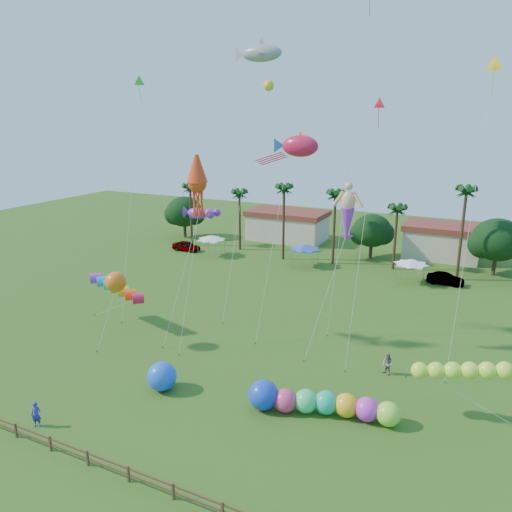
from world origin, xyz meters
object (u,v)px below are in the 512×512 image
at_px(car_a, 186,246).
at_px(spectator_a, 36,415).
at_px(blue_ball, 162,376).
at_px(spectator_b, 387,364).
at_px(caterpillar_inflatable, 317,403).
at_px(car_b, 445,279).

xyz_separation_m(car_a, spectator_a, (16.10, -41.31, 0.13)).
bearing_deg(spectator_a, blue_ball, 30.87).
relative_size(spectator_b, blue_ball, 0.84).
height_order(caterpillar_inflatable, blue_ball, blue_ball).
bearing_deg(spectator_a, car_a, 84.19).
xyz_separation_m(car_b, spectator_a, (-20.67, -41.97, 0.17)).
bearing_deg(spectator_b, spectator_a, -104.93).
relative_size(spectator_b, caterpillar_inflatable, 0.18).
distance_m(car_b, blue_ball, 38.17).
bearing_deg(car_b, caterpillar_inflatable, 171.70).
xyz_separation_m(spectator_a, blue_ball, (4.60, 7.35, 0.21)).
bearing_deg(caterpillar_inflatable, spectator_a, -163.18).
height_order(car_b, blue_ball, blue_ball).
xyz_separation_m(spectator_a, spectator_b, (19.05, 16.93, 0.04)).
bearing_deg(car_b, car_a, 91.01).
height_order(car_a, car_b, car_a).
distance_m(car_a, spectator_a, 44.34).
xyz_separation_m(car_a, car_b, (36.77, 0.65, -0.04)).
height_order(car_b, spectator_a, spectator_a).
bearing_deg(blue_ball, caterpillar_inflatable, 10.25).
relative_size(car_a, spectator_b, 2.39).
bearing_deg(car_b, spectator_a, 153.77).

